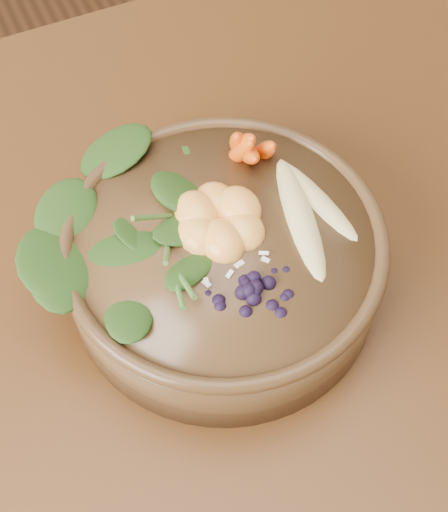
{
  "coord_description": "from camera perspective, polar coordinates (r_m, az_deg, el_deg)",
  "views": [
    {
      "loc": [
        -0.18,
        -0.3,
        1.33
      ],
      "look_at": [
        -0.03,
        0.02,
        0.8
      ],
      "focal_mm": 50.0,
      "sensor_mm": 36.0,
      "label": 1
    }
  ],
  "objects": [
    {
      "name": "banana_halves",
      "position": [
        0.63,
        6.95,
        4.55
      ],
      "size": [
        0.08,
        0.16,
        0.03
      ],
      "rotation": [
        0.0,
        0.0,
        -0.08
      ],
      "color": "#E0CC84",
      "rests_on": "stoneware_bowl"
    },
    {
      "name": "mandarin_cluster",
      "position": [
        0.61,
        -0.4,
        3.62
      ],
      "size": [
        0.09,
        0.1,
        0.03
      ],
      "primitive_type": null,
      "rotation": [
        0.0,
        0.0,
        -0.08
      ],
      "color": "#FFA13D",
      "rests_on": "stoneware_bowl"
    },
    {
      "name": "stoneware_bowl",
      "position": [
        0.64,
        0.0,
        -0.49
      ],
      "size": [
        0.31,
        0.31,
        0.08
      ],
      "primitive_type": "cylinder",
      "rotation": [
        0.0,
        0.0,
        -0.08
      ],
      "color": "#4F361E",
      "rests_on": "dining_table"
    },
    {
      "name": "ground",
      "position": [
        1.37,
        1.57,
        -18.75
      ],
      "size": [
        4.0,
        4.0,
        0.0
      ],
      "primitive_type": "plane",
      "color": "#381E0F",
      "rests_on": "ground"
    },
    {
      "name": "carrot_cluster",
      "position": [
        0.64,
        1.95,
        10.05
      ],
      "size": [
        0.06,
        0.06,
        0.08
      ],
      "primitive_type": null,
      "rotation": [
        0.0,
        0.0,
        -0.08
      ],
      "color": "#F75D13",
      "rests_on": "stoneware_bowl"
    },
    {
      "name": "blueberry_pile",
      "position": [
        0.57,
        2.33,
        -1.91
      ],
      "size": [
        0.14,
        0.11,
        0.04
      ],
      "primitive_type": null,
      "rotation": [
        0.0,
        0.0,
        -0.08
      ],
      "color": "black",
      "rests_on": "stoneware_bowl"
    },
    {
      "name": "coconut_flakes",
      "position": [
        0.6,
        0.82,
        0.28
      ],
      "size": [
        0.1,
        0.08,
        0.01
      ],
      "primitive_type": null,
      "rotation": [
        0.0,
        0.0,
        -0.08
      ],
      "color": "white",
      "rests_on": "stoneware_bowl"
    },
    {
      "name": "kale_heap",
      "position": [
        0.62,
        -5.7,
        5.6
      ],
      "size": [
        0.2,
        0.18,
        0.04
      ],
      "primitive_type": null,
      "rotation": [
        0.0,
        0.0,
        -0.08
      ],
      "color": "#224312",
      "rests_on": "stoneware_bowl"
    },
    {
      "name": "dining_table",
      "position": [
        0.76,
        2.71,
        -6.07
      ],
      "size": [
        1.6,
        0.9,
        0.75
      ],
      "color": "#331C0C",
      "rests_on": "ground"
    }
  ]
}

